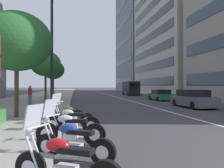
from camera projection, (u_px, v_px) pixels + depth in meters
sidewalk_right_plaza at (41, 97)px, 32.44m from camera, size 160.00×9.17×0.15m
lane_centre_stripe at (112, 96)px, 39.27m from camera, size 110.00×0.16×0.01m
motorcycle_second_in_row at (64, 165)px, 3.78m from camera, size 1.09×1.89×1.46m
motorcycle_far_end_row at (72, 143)px, 5.21m from camera, size 1.15×1.90×1.47m
motorcycle_by_sign_pole at (70, 131)px, 6.65m from camera, size 0.77×2.12×1.11m
motorcycle_under_tarp at (71, 122)px, 8.17m from camera, size 0.90×2.11×1.50m
motorcycle_nearest_camera at (71, 117)px, 9.46m from camera, size 1.09×1.97×1.48m
car_lead_in_lane at (193, 99)px, 18.13m from camera, size 4.64×1.92×1.47m
car_following_behind at (161, 95)px, 26.86m from camera, size 4.36×1.95×1.33m
delivery_van_ahead at (131, 88)px, 41.01m from camera, size 5.06×2.27×2.57m
street_lamp_with_banners at (57, 32)px, 14.00m from camera, size 1.26×2.33×8.60m
street_tree_far_plaza at (17, 42)px, 11.57m from camera, size 3.68×3.68×5.56m
street_tree_near_plaza_corner at (46, 64)px, 22.10m from camera, size 3.03×3.03×5.18m
street_tree_by_lamp_post at (53, 70)px, 30.47m from camera, size 3.07×3.07×5.17m
pedestrian_on_plaza at (30, 95)px, 18.20m from camera, size 0.46×0.37×1.69m
office_tower_far_left_down_avenue at (199, 19)px, 47.27m from camera, size 24.46×22.03×32.64m
office_tower_mid_left at (148, 26)px, 73.17m from camera, size 25.55×17.24×43.44m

